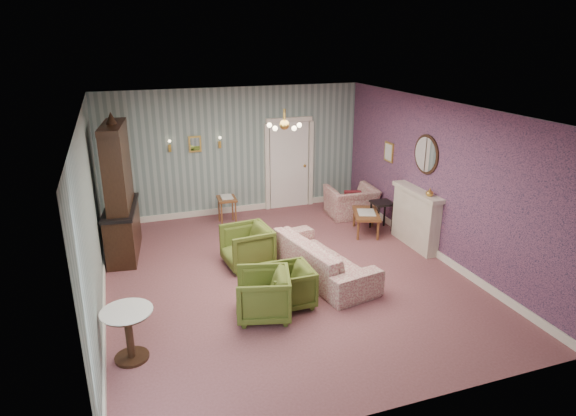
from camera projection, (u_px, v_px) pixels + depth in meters
name	position (u px, v px, depth m)	size (l,w,h in m)	color
floor	(285.00, 275.00, 8.73)	(7.00, 7.00, 0.00)	#814B4F
ceiling	(284.00, 109.00, 7.76)	(7.00, 7.00, 0.00)	white
wall_back	(235.00, 152.00, 11.36)	(6.00, 6.00, 0.00)	slate
wall_front	(395.00, 297.00, 5.13)	(6.00, 6.00, 0.00)	slate
wall_left	(92.00, 218.00, 7.31)	(7.00, 7.00, 0.00)	slate
wall_right	(438.00, 180.00, 9.18)	(7.00, 7.00, 0.00)	slate
wall_right_floral	(438.00, 180.00, 9.17)	(7.00, 7.00, 0.00)	#A45270
door	(289.00, 163.00, 11.85)	(1.12, 0.12, 2.16)	white
olive_chair_a	(263.00, 293.00, 7.35)	(0.77, 0.73, 0.80)	#4F5D20
olive_chair_b	(289.00, 284.00, 7.67)	(0.69, 0.65, 0.71)	#4F5D20
olive_chair_c	(247.00, 245.00, 8.97)	(0.80, 0.75, 0.83)	#4F5D20
sofa_chintz	(321.00, 251.00, 8.60)	(2.32, 0.68, 0.91)	#913A46
wingback_chair	(351.00, 197.00, 11.38)	(1.07, 0.69, 0.93)	#913A46
dresser	(118.00, 188.00, 9.15)	(0.55, 1.59, 2.66)	black
fireplace	(416.00, 218.00, 9.78)	(0.30, 1.40, 1.16)	beige
mantel_vase	(430.00, 192.00, 9.20)	(0.15, 0.15, 0.15)	gold
oval_mirror	(426.00, 154.00, 9.39)	(0.04, 0.76, 0.84)	white
framed_print	(389.00, 152.00, 10.67)	(0.04, 0.34, 0.42)	gold
coffee_table	(366.00, 223.00, 10.50)	(0.50, 0.91, 0.46)	brown
side_table_black	(381.00, 216.00, 10.64)	(0.42, 0.42, 0.64)	black
pedestal_table	(129.00, 335.00, 6.39)	(0.66, 0.66, 0.72)	black
nesting_table	(227.00, 210.00, 10.98)	(0.40, 0.51, 0.66)	brown
gilt_mirror_back	(195.00, 144.00, 10.96)	(0.28, 0.06, 0.36)	gold
sconce_left	(170.00, 146.00, 10.77)	(0.16, 0.12, 0.30)	gold
sconce_right	(220.00, 143.00, 11.11)	(0.16, 0.12, 0.30)	gold
chandelier	(284.00, 126.00, 7.85)	(0.56, 0.56, 0.36)	gold
burgundy_cushion	(352.00, 199.00, 11.23)	(0.38, 0.10, 0.38)	maroon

